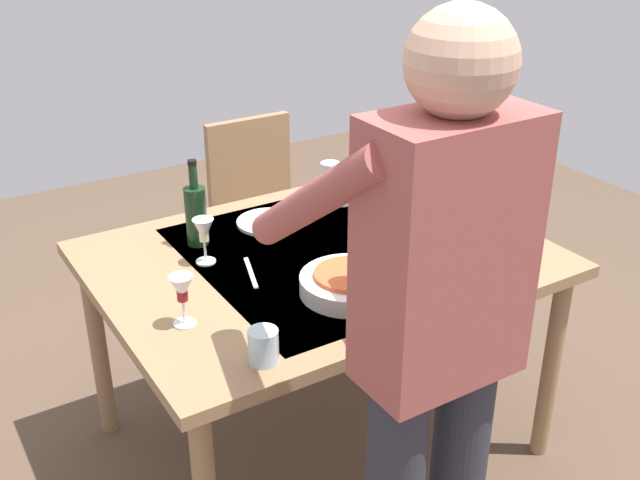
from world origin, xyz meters
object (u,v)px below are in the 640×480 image
object	(u,v)px
person_server	(433,336)
serving_bowl_pasta	(350,283)
chair_near	(261,208)
wine_glass_right	(182,291)
water_cup_far_left	(404,180)
dinner_plate_near	(413,247)
water_cup_near_left	(263,346)
side_bowl_salad	(478,271)
wine_bottle	(196,213)
dinner_plate_far	(269,222)
wine_glass_left	(204,233)
water_cup_far_right	(342,190)
dining_table	(320,274)
water_cup_near_right	(330,176)

from	to	relation	value
person_server	serving_bowl_pasta	size ratio (longest dim) A/B	5.63
chair_near	person_server	xyz separation A→B (m)	(0.46, 1.72, 0.43)
chair_near	wine_glass_right	xyz separation A→B (m)	(0.80, 1.09, 0.34)
water_cup_far_left	dinner_plate_near	world-z (taller)	water_cup_far_left
person_server	water_cup_near_left	bearing A→B (deg)	-56.42
water_cup_far_left	side_bowl_salad	xyz separation A→B (m)	(0.24, 0.68, -0.02)
wine_bottle	dinner_plate_far	bearing A→B (deg)	-176.69
water_cup_far_left	dinner_plate_near	distance (m)	0.49
chair_near	side_bowl_salad	size ratio (longest dim) A/B	5.06
wine_glass_left	wine_glass_right	size ratio (longest dim) A/B	1.00
person_server	water_cup_near_left	world-z (taller)	person_server
wine_glass_left	water_cup_far_right	distance (m)	0.66
chair_near	wine_glass_left	distance (m)	1.04
side_bowl_salad	dinner_plate_near	distance (m)	0.28
dining_table	water_cup_far_right	xyz separation A→B (m)	(-0.29, -0.31, 0.13)
wine_bottle	dinner_plate_near	bearing A→B (deg)	145.08
dining_table	person_server	xyz separation A→B (m)	(0.20, 0.80, 0.27)
person_server	dinner_plate_far	world-z (taller)	person_server
chair_near	dinner_plate_far	distance (m)	0.73
serving_bowl_pasta	water_cup_far_left	bearing A→B (deg)	-138.53
wine_bottle	dinner_plate_far	world-z (taller)	wine_bottle
dining_table	serving_bowl_pasta	distance (m)	0.29
side_bowl_salad	dinner_plate_near	bearing A→B (deg)	-83.11
wine_bottle	dinner_plate_near	size ratio (longest dim) A/B	1.29
water_cup_near_left	side_bowl_salad	xyz separation A→B (m)	(-0.75, -0.03, -0.01)
wine_bottle	chair_near	bearing A→B (deg)	-131.42
wine_glass_left	water_cup_far_left	distance (m)	0.90
water_cup_near_right	wine_bottle	bearing A→B (deg)	15.94
water_cup_near_left	dinner_plate_far	world-z (taller)	water_cup_near_left
water_cup_near_right	dinner_plate_near	world-z (taller)	water_cup_near_right
water_cup_near_left	water_cup_far_left	world-z (taller)	water_cup_far_left
chair_near	water_cup_near_right	xyz separation A→B (m)	(-0.08, 0.46, 0.29)
wine_glass_left	wine_glass_right	distance (m)	0.37
water_cup_near_right	serving_bowl_pasta	bearing A→B (deg)	61.55
wine_glass_right	dining_table	bearing A→B (deg)	-162.84
serving_bowl_pasta	chair_near	bearing A→B (deg)	-105.01
person_server	water_cup_far_right	distance (m)	1.23
chair_near	water_cup_far_left	bearing A→B (deg)	114.28
person_server	dinner_plate_far	xyz separation A→B (m)	(-0.17, -1.10, -0.19)
chair_near	water_cup_near_left	size ratio (longest dim) A/B	9.83
water_cup_near_right	dinner_plate_near	bearing A→B (deg)	84.74
person_server	water_cup_far_left	xyz separation A→B (m)	(-0.75, -1.08, -0.14)
wine_bottle	water_cup_far_right	distance (m)	0.60
wine_bottle	water_cup_near_left	world-z (taller)	wine_bottle
water_cup_near_left	water_cup_far_right	bearing A→B (deg)	-134.12
wine_glass_right	water_cup_near_right	size ratio (longest dim) A/B	1.43
wine_bottle	water_cup_near_left	bearing A→B (deg)	79.49
chair_near	wine_glass_left	bearing A→B (deg)	52.42
dining_table	water_cup_far_right	world-z (taller)	water_cup_far_right
wine_glass_right	dinner_plate_far	xyz separation A→B (m)	(-0.51, -0.46, -0.10)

